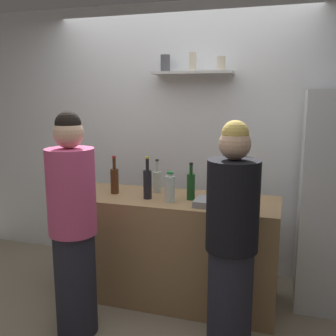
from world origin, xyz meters
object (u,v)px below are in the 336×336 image
(utensil_holder, at_px, (232,189))
(water_bottle_plastic, at_px, (170,188))
(wine_bottle_amber_glass, at_px, (115,180))
(person_blonde, at_px, (232,245))
(wine_bottle_green_glass, at_px, (191,186))
(baking_pan, at_px, (217,203))
(wine_bottle_dark_glass, at_px, (147,183))
(person_pink_top, at_px, (73,228))
(wine_bottle_pale_glass, at_px, (157,181))

(utensil_holder, distance_m, water_bottle_plastic, 0.56)
(wine_bottle_amber_glass, height_order, person_blonde, person_blonde)
(wine_bottle_green_glass, relative_size, person_blonde, 0.19)
(baking_pan, distance_m, person_blonde, 0.52)
(baking_pan, height_order, wine_bottle_amber_glass, wine_bottle_amber_glass)
(wine_bottle_dark_glass, relative_size, person_pink_top, 0.22)
(wine_bottle_amber_glass, relative_size, wine_bottle_green_glass, 1.07)
(wine_bottle_pale_glass, distance_m, wine_bottle_green_glass, 0.36)
(water_bottle_plastic, bearing_deg, wine_bottle_amber_glass, 167.35)
(person_pink_top, bearing_deg, wine_bottle_pale_glass, -58.85)
(baking_pan, bearing_deg, wine_bottle_pale_glass, 156.45)
(wine_bottle_green_glass, distance_m, person_pink_top, 0.99)
(wine_bottle_green_glass, bearing_deg, person_pink_top, -135.70)
(water_bottle_plastic, relative_size, person_blonde, 0.16)
(person_blonde, bearing_deg, utensil_holder, 102.64)
(person_pink_top, bearing_deg, water_bottle_plastic, -79.57)
(wine_bottle_pale_glass, bearing_deg, person_pink_top, -113.84)
(utensil_holder, height_order, person_pink_top, person_pink_top)
(utensil_holder, xyz_separation_m, water_bottle_plastic, (-0.46, -0.32, 0.05))
(utensil_holder, distance_m, wine_bottle_green_glass, 0.37)
(wine_bottle_pale_glass, relative_size, person_blonde, 0.19)
(wine_bottle_dark_glass, relative_size, person_blonde, 0.22)
(person_pink_top, height_order, person_blonde, person_pink_top)
(utensil_holder, xyz_separation_m, person_pink_top, (-1.01, -0.88, -0.15))
(baking_pan, xyz_separation_m, person_pink_top, (-0.93, -0.56, -0.11))
(baking_pan, bearing_deg, utensil_holder, 76.67)
(wine_bottle_dark_glass, bearing_deg, wine_bottle_pale_glass, 86.62)
(baking_pan, distance_m, person_pink_top, 1.09)
(wine_bottle_amber_glass, distance_m, water_bottle_plastic, 0.55)
(wine_bottle_green_glass, xyz_separation_m, person_pink_top, (-0.69, -0.68, -0.21))
(wine_bottle_pale_glass, relative_size, wine_bottle_green_glass, 0.97)
(wine_bottle_amber_glass, relative_size, wine_bottle_dark_glass, 0.93)
(wine_bottle_green_glass, bearing_deg, wine_bottle_pale_glass, 158.43)
(water_bottle_plastic, bearing_deg, person_blonde, -39.64)
(wine_bottle_pale_glass, relative_size, person_pink_top, 0.18)
(wine_bottle_amber_glass, bearing_deg, utensil_holder, 11.06)
(wine_bottle_dark_glass, relative_size, water_bottle_plastic, 1.43)
(baking_pan, distance_m, wine_bottle_dark_glass, 0.60)
(wine_bottle_amber_glass, distance_m, person_pink_top, 0.71)
(wine_bottle_green_glass, xyz_separation_m, water_bottle_plastic, (-0.14, -0.12, -0.00))
(wine_bottle_green_glass, bearing_deg, wine_bottle_dark_glass, -167.55)
(person_blonde, bearing_deg, person_pink_top, -170.35)
(utensil_holder, distance_m, wine_bottle_dark_glass, 0.72)
(wine_bottle_amber_glass, xyz_separation_m, person_blonde, (1.10, -0.59, -0.24))
(person_pink_top, bearing_deg, wine_bottle_dark_glass, -64.94)
(wine_bottle_amber_glass, xyz_separation_m, water_bottle_plastic, (0.54, -0.12, -0.01))
(baking_pan, height_order, wine_bottle_green_glass, wine_bottle_green_glass)
(wine_bottle_amber_glass, bearing_deg, wine_bottle_pale_glass, 20.49)
(wine_bottle_pale_glass, bearing_deg, water_bottle_plastic, -52.33)
(wine_bottle_pale_glass, relative_size, wine_bottle_dark_glass, 0.84)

